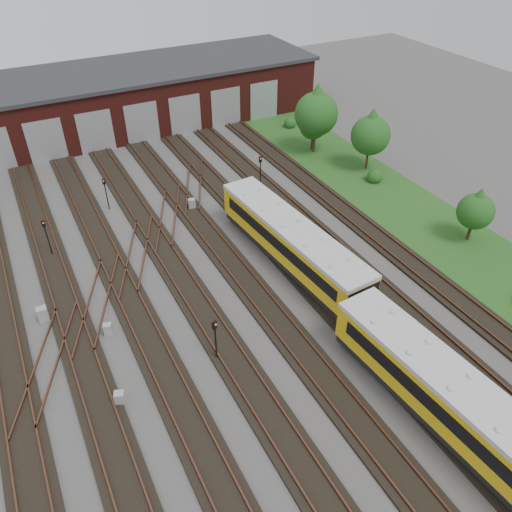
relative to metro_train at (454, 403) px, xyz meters
name	(u,v)px	position (x,y,z in m)	size (l,w,h in m)	color
ground	(271,361)	(-6.00, 8.29, -1.97)	(120.00, 120.00, 0.00)	#494643
track_network	(264,354)	(-6.17, 8.88, -1.86)	(30.40, 70.00, 0.33)	black
maintenance_shed	(99,102)	(-6.01, 48.27, 1.24)	(51.00, 12.50, 6.35)	#531914
grass_verge	(402,207)	(13.00, 18.29, -1.94)	(8.00, 55.00, 0.05)	#21521B
metro_train	(454,403)	(0.00, 0.00, 0.00)	(3.88, 47.62, 3.20)	black
signal_mast_0	(215,335)	(-8.84, 9.98, 0.05)	(0.31, 0.30, 3.12)	black
signal_mast_1	(46,234)	(-15.78, 25.45, 0.08)	(0.27, 0.25, 3.20)	black
signal_mast_2	(106,190)	(-10.13, 30.19, -0.06)	(0.28, 0.27, 2.98)	black
signal_mast_3	(260,170)	(3.09, 26.60, 0.32)	(0.30, 0.28, 3.60)	black
relay_cabinet_0	(108,329)	(-14.10, 15.08, -1.54)	(0.52, 0.43, 0.86)	#9C9EA1
relay_cabinet_1	(43,314)	(-17.53, 18.31, -1.42)	(0.66, 0.55, 1.09)	#9C9EA1
relay_cabinet_2	(120,398)	(-14.88, 9.49, -1.51)	(0.55, 0.46, 0.92)	#9C9EA1
relay_cabinet_3	(192,204)	(-3.63, 26.78, -1.47)	(0.59, 0.49, 0.99)	#9C9EA1
relay_cabinet_4	(269,247)	(-0.74, 17.99, -1.45)	(0.62, 0.52, 1.03)	#9C9EA1
tree_0	(317,109)	(12.20, 31.49, 2.76)	(4.44, 4.44, 7.35)	#382419
tree_1	(313,123)	(12.32, 32.09, 1.08)	(2.86, 2.86, 4.75)	#382419
tree_2	(371,131)	(14.69, 25.72, 2.08)	(3.80, 3.80, 6.30)	#382419
tree_3	(477,208)	(14.24, 11.98, 1.07)	(2.85, 2.85, 4.73)	#382419
bush_1	(375,174)	(13.79, 23.27, -1.23)	(1.48, 1.48, 1.48)	#1E4B15
bush_2	(290,122)	(13.40, 38.40, -1.28)	(1.37, 1.37, 1.37)	#1E4B15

